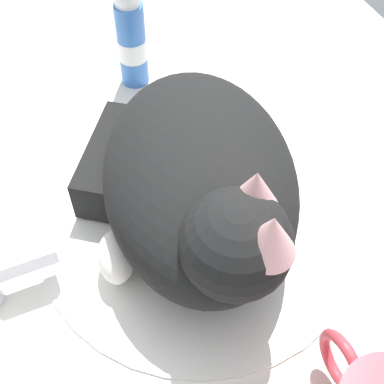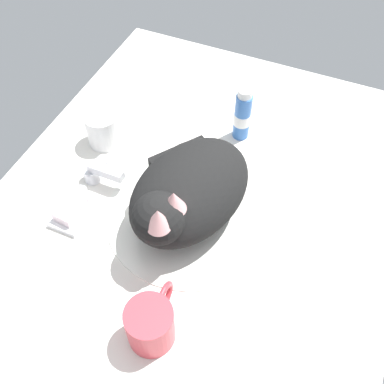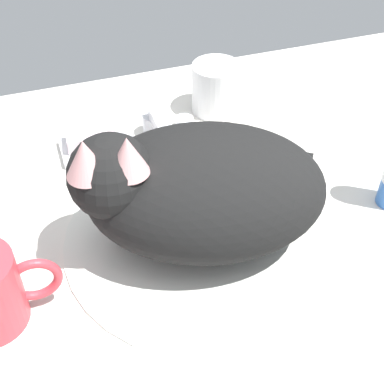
% 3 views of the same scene
% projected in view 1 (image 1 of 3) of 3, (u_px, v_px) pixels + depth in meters
% --- Properties ---
extents(ground_plane, '(1.10, 0.83, 0.03)m').
position_uv_depth(ground_plane, '(198.00, 231.00, 0.61)').
color(ground_plane, silver).
extents(sink_basin, '(0.35, 0.35, 0.01)m').
position_uv_depth(sink_basin, '(199.00, 222.00, 0.59)').
color(sink_basin, silver).
rests_on(sink_basin, ground_plane).
extents(cat, '(0.33, 0.25, 0.17)m').
position_uv_depth(cat, '(199.00, 186.00, 0.53)').
color(cat, black).
rests_on(cat, sink_basin).
extents(soap_dish, '(0.09, 0.06, 0.01)m').
position_uv_depth(soap_dish, '(20.00, 384.00, 0.48)').
color(soap_dish, white).
rests_on(soap_dish, ground_plane).
extents(soap_bar, '(0.07, 0.05, 0.02)m').
position_uv_depth(soap_bar, '(15.00, 377.00, 0.47)').
color(soap_bar, silver).
rests_on(soap_bar, soap_dish).
extents(toothpaste_bottle, '(0.04, 0.04, 0.13)m').
position_uv_depth(toothpaste_bottle, '(132.00, 42.00, 0.69)').
color(toothpaste_bottle, '#3870C6').
rests_on(toothpaste_bottle, ground_plane).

